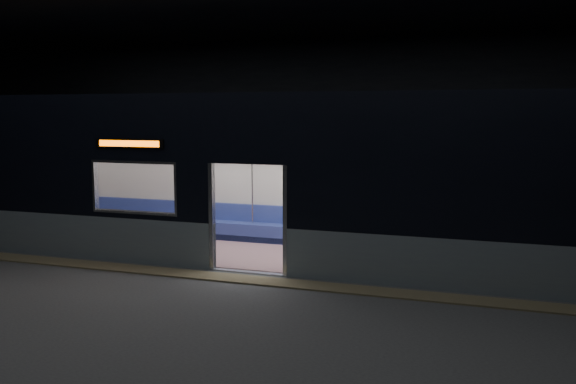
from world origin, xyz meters
The scene contains 7 objects.
station_floor centered at (0.00, 0.00, -0.01)m, with size 24.00×14.00×0.01m, color #47494C.
station_envelope centered at (0.00, 0.00, 3.66)m, with size 24.00×14.00×5.00m.
tactile_strip centered at (0.00, 0.55, 0.01)m, with size 22.80×0.50×0.03m, color #8C7F59.
metro_car centered at (0.00, 2.54, 1.85)m, with size 18.00×3.04×3.35m.
passenger centered at (4.80, 3.55, 0.78)m, with size 0.40×0.66×1.32m.
handbag centered at (4.76, 3.34, 0.67)m, with size 0.28×0.24×0.14m, color black.
transit_map centered at (1.49, 3.85, 1.46)m, with size 0.94×0.03×0.61m, color white.
Camera 1 is at (4.25, -9.27, 2.98)m, focal length 38.00 mm.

